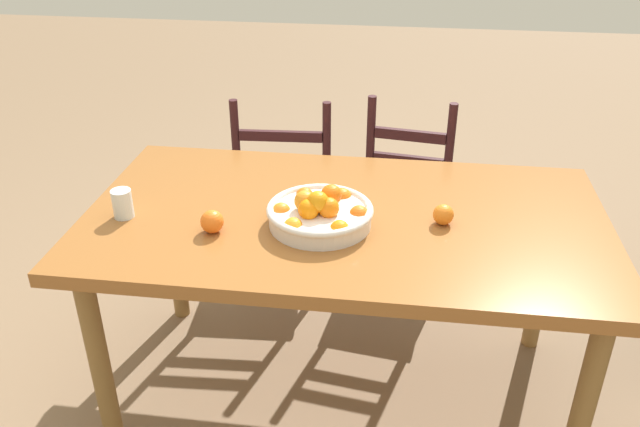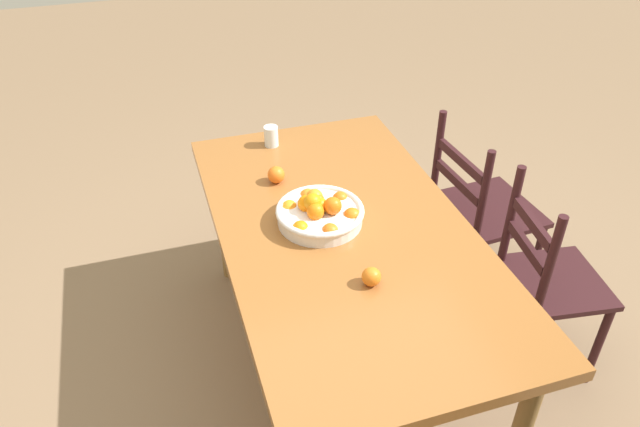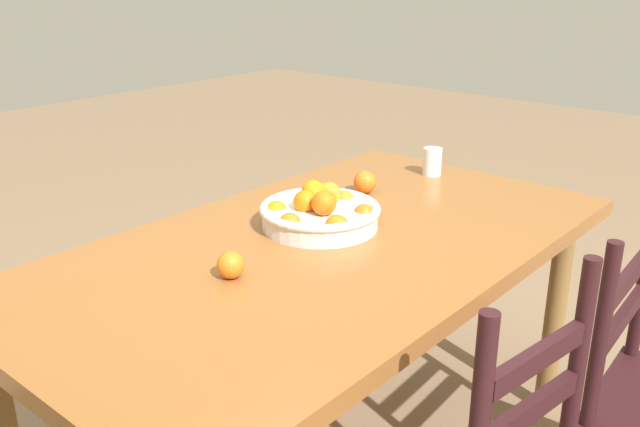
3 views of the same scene
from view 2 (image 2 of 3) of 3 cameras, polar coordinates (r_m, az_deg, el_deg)
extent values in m
plane|color=#84694E|center=(2.81, 2.03, -13.88)|extent=(12.00, 12.00, 0.00)
cube|color=#955A2A|center=(2.30, 2.41, -1.94)|extent=(1.70, 0.93, 0.05)
cylinder|color=olive|center=(3.05, -9.03, -0.60)|extent=(0.07, 0.07, 0.71)
cylinder|color=olive|center=(3.19, 3.92, 1.74)|extent=(0.07, 0.07, 0.71)
cube|color=#321519|center=(3.08, 15.45, 0.34)|extent=(0.47, 0.47, 0.03)
cylinder|color=#321519|center=(3.20, 19.65, -4.00)|extent=(0.04, 0.04, 0.41)
cylinder|color=#321519|center=(3.43, 15.79, -0.17)|extent=(0.04, 0.04, 0.41)
cylinder|color=#321519|center=(2.99, 13.76, -5.85)|extent=(0.04, 0.04, 0.41)
cylinder|color=#321519|center=(3.24, 10.11, -1.62)|extent=(0.04, 0.04, 0.41)
cylinder|color=#321519|center=(2.71, 15.11, 1.45)|extent=(0.04, 0.04, 0.46)
cylinder|color=#321519|center=(2.98, 11.02, 5.42)|extent=(0.04, 0.04, 0.46)
cube|color=#321519|center=(2.86, 12.88, 2.90)|extent=(0.36, 0.04, 0.04)
cube|color=#321519|center=(2.81, 13.18, 4.86)|extent=(0.36, 0.04, 0.04)
cube|color=#321519|center=(2.69, 21.22, -6.03)|extent=(0.44, 0.44, 0.03)
cylinder|color=#321519|center=(2.83, 24.68, -11.22)|extent=(0.04, 0.04, 0.44)
cylinder|color=#321519|center=(3.02, 21.62, -6.86)|extent=(0.04, 0.04, 0.44)
cylinder|color=#321519|center=(2.68, 18.60, -12.56)|extent=(0.04, 0.04, 0.44)
cylinder|color=#321519|center=(2.88, 15.86, -7.84)|extent=(0.04, 0.04, 0.44)
cylinder|color=#321519|center=(2.36, 20.76, -4.79)|extent=(0.04, 0.04, 0.46)
cylinder|color=#321519|center=(2.58, 17.55, -0.15)|extent=(0.04, 0.04, 0.46)
cube|color=#321519|center=(2.49, 18.91, -3.03)|extent=(0.29, 0.06, 0.04)
cube|color=#321519|center=(2.42, 19.42, -0.94)|extent=(0.29, 0.06, 0.04)
cylinder|color=silver|center=(2.30, 0.00, -0.25)|extent=(0.32, 0.32, 0.05)
torus|color=silver|center=(2.29, 0.00, 0.30)|extent=(0.34, 0.34, 0.02)
sphere|color=orange|center=(2.20, 0.97, -1.72)|extent=(0.06, 0.06, 0.06)
sphere|color=orange|center=(2.28, 3.03, -0.26)|extent=(0.07, 0.07, 0.07)
sphere|color=orange|center=(2.37, 1.91, 1.37)|extent=(0.06, 0.06, 0.06)
sphere|color=orange|center=(2.39, -1.17, 1.63)|extent=(0.06, 0.06, 0.06)
sphere|color=orange|center=(2.32, -2.90, 0.55)|extent=(0.06, 0.06, 0.06)
sphere|color=orange|center=(2.21, -1.85, -1.46)|extent=(0.06, 0.06, 0.06)
sphere|color=orange|center=(2.26, -0.70, 1.08)|extent=(0.07, 0.07, 0.07)
sphere|color=orange|center=(2.24, -0.43, 0.20)|extent=(0.07, 0.07, 0.07)
sphere|color=orange|center=(2.25, 1.21, 0.73)|extent=(0.07, 0.07, 0.07)
sphere|color=orange|center=(2.27, -0.01, 0.76)|extent=(0.06, 0.06, 0.06)
sphere|color=orange|center=(2.29, -1.31, 0.95)|extent=(0.06, 0.06, 0.06)
sphere|color=orange|center=(2.30, -0.52, 1.53)|extent=(0.07, 0.07, 0.07)
sphere|color=orange|center=(2.30, -0.26, 1.23)|extent=(0.06, 0.06, 0.06)
sphere|color=orange|center=(2.03, 4.86, -5.95)|extent=(0.07, 0.07, 0.07)
sphere|color=orange|center=(2.54, -4.15, 3.67)|extent=(0.07, 0.07, 0.07)
cylinder|color=silver|center=(2.81, -4.62, 7.27)|extent=(0.06, 0.06, 0.09)
camera|label=1|loc=(1.99, -56.22, 10.31)|focal=36.73mm
camera|label=3|loc=(1.91, 53.04, -0.59)|focal=38.58mm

